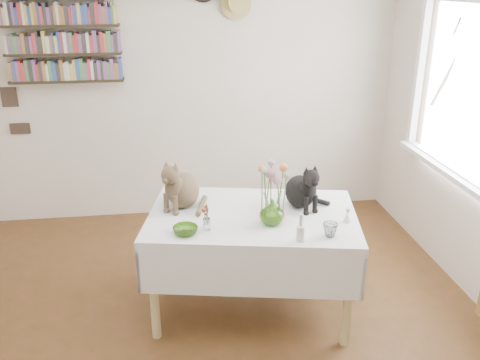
{
  "coord_description": "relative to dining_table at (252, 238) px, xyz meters",
  "views": [
    {
      "loc": [
        -0.18,
        -2.62,
        2.24
      ],
      "look_at": [
        0.24,
        0.39,
        1.05
      ],
      "focal_mm": 38.0,
      "sensor_mm": 36.0,
      "label": 1
    }
  ],
  "objects": [
    {
      "name": "room",
      "position": [
        -0.34,
        -0.49,
        0.68
      ],
      "size": [
        4.08,
        4.58,
        2.58
      ],
      "color": "brown",
      "rests_on": "ground"
    },
    {
      "name": "window",
      "position": [
        1.63,
        0.31,
        0.83
      ],
      "size": [
        0.12,
        1.52,
        1.32
      ],
      "color": "white",
      "rests_on": "room"
    },
    {
      "name": "dining_table",
      "position": [
        0.0,
        0.0,
        0.0
      ],
      "size": [
        1.56,
        1.16,
        0.76
      ],
      "color": "white",
      "rests_on": "room"
    },
    {
      "name": "tabby_cat",
      "position": [
        -0.46,
        0.2,
        0.37
      ],
      "size": [
        0.39,
        0.4,
        0.37
      ],
      "primitive_type": null,
      "rotation": [
        0.0,
        0.0,
        -0.67
      ],
      "color": "brown",
      "rests_on": "dining_table"
    },
    {
      "name": "black_cat",
      "position": [
        0.35,
        0.09,
        0.36
      ],
      "size": [
        0.31,
        0.35,
        0.34
      ],
      "primitive_type": null,
      "rotation": [
        0.0,
        0.0,
        0.34
      ],
      "color": "black",
      "rests_on": "dining_table"
    },
    {
      "name": "flower_vase",
      "position": [
        0.1,
        -0.17,
        0.27
      ],
      "size": [
        0.23,
        0.23,
        0.17
      ],
      "primitive_type": "imported",
      "rotation": [
        0.0,
        0.0,
        -0.6
      ],
      "color": "#7DBB39",
      "rests_on": "dining_table"
    },
    {
      "name": "green_bowl",
      "position": [
        -0.47,
        -0.24,
        0.21
      ],
      "size": [
        0.16,
        0.16,
        0.05
      ],
      "primitive_type": "imported",
      "rotation": [
        0.0,
        0.0,
        0.02
      ],
      "color": "#7DBB39",
      "rests_on": "dining_table"
    },
    {
      "name": "drinking_glass",
      "position": [
        0.43,
        -0.39,
        0.23
      ],
      "size": [
        0.11,
        0.11,
        0.09
      ],
      "primitive_type": "imported",
      "rotation": [
        0.0,
        0.0,
        0.14
      ],
      "color": "white",
      "rests_on": "dining_table"
    },
    {
      "name": "candlestick",
      "position": [
        0.23,
        -0.43,
        0.25
      ],
      "size": [
        0.05,
        0.05,
        0.18
      ],
      "color": "white",
      "rests_on": "dining_table"
    },
    {
      "name": "berry_jar",
      "position": [
        -0.33,
        -0.2,
        0.27
      ],
      "size": [
        0.05,
        0.05,
        0.19
      ],
      "color": "white",
      "rests_on": "dining_table"
    },
    {
      "name": "porcelain_figurine",
      "position": [
        0.6,
        -0.21,
        0.23
      ],
      "size": [
        0.05,
        0.05,
        0.1
      ],
      "color": "white",
      "rests_on": "dining_table"
    },
    {
      "name": "flower_bouquet",
      "position": [
        0.1,
        -0.16,
        0.53
      ],
      "size": [
        0.17,
        0.13,
        0.39
      ],
      "color": "#4C7233",
      "rests_on": "flower_vase"
    },
    {
      "name": "bookshelf_unit",
      "position": [
        -1.44,
        1.67,
        1.27
      ],
      "size": [
        1.0,
        0.16,
        0.91
      ],
      "color": "black",
      "rests_on": "room"
    },
    {
      "name": "wall_art_plaques",
      "position": [
        -1.96,
        1.74,
        0.55
      ],
      "size": [
        0.21,
        0.02,
        0.44
      ],
      "color": "#38281E",
      "rests_on": "room"
    }
  ]
}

